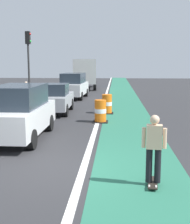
{
  "coord_description": "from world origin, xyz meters",
  "views": [
    {
      "loc": [
        1.76,
        -7.96,
        2.87
      ],
      "look_at": [
        1.02,
        3.02,
        1.1
      ],
      "focal_mm": 49.34,
      "sensor_mm": 36.0,
      "label": 1
    }
  ],
  "objects_px": {
    "skateboarder_on_lane": "(154,148)",
    "parked_suv_third": "(73,86)",
    "parked_suv_nearest": "(19,112)",
    "traffic_barrel_front": "(100,111)",
    "pedestrian_crossing": "(26,92)",
    "traffic_light_corner": "(28,54)",
    "delivery_truck_down_block": "(85,72)",
    "traffic_barrel_mid": "(107,104)",
    "parked_sedan_second": "(54,99)"
  },
  "relations": [
    {
      "from": "traffic_barrel_front",
      "to": "skateboarder_on_lane",
      "type": "bearing_deg",
      "value": -78.12
    },
    {
      "from": "traffic_barrel_mid",
      "to": "traffic_light_corner",
      "type": "height_order",
      "value": "traffic_light_corner"
    },
    {
      "from": "traffic_barrel_mid",
      "to": "traffic_barrel_front",
      "type": "bearing_deg",
      "value": -95.15
    },
    {
      "from": "traffic_barrel_mid",
      "to": "pedestrian_crossing",
      "type": "xyz_separation_m",
      "value": [
        -5.61,
        3.22,
        0.33
      ]
    },
    {
      "from": "delivery_truck_down_block",
      "to": "pedestrian_crossing",
      "type": "bearing_deg",
      "value": -101.39
    },
    {
      "from": "parked_suv_nearest",
      "to": "parked_suv_third",
      "type": "relative_size",
      "value": 0.98
    },
    {
      "from": "skateboarder_on_lane",
      "to": "parked_suv_third",
      "type": "bearing_deg",
      "value": 103.65
    },
    {
      "from": "parked_suv_third",
      "to": "delivery_truck_down_block",
      "type": "distance_m",
      "value": 9.4
    },
    {
      "from": "parked_suv_nearest",
      "to": "traffic_barrel_mid",
      "type": "relative_size",
      "value": 4.23
    },
    {
      "from": "pedestrian_crossing",
      "to": "skateboarder_on_lane",
      "type": "bearing_deg",
      "value": -62.8
    },
    {
      "from": "parked_sedan_second",
      "to": "delivery_truck_down_block",
      "type": "height_order",
      "value": "delivery_truck_down_block"
    },
    {
      "from": "delivery_truck_down_block",
      "to": "traffic_light_corner",
      "type": "bearing_deg",
      "value": -104.17
    },
    {
      "from": "skateboarder_on_lane",
      "to": "pedestrian_crossing",
      "type": "xyz_separation_m",
      "value": [
        -7.0,
        13.62,
        -0.05
      ]
    },
    {
      "from": "parked_suv_third",
      "to": "traffic_light_corner",
      "type": "distance_m",
      "value": 4.55
    },
    {
      "from": "parked_suv_nearest",
      "to": "parked_sedan_second",
      "type": "height_order",
      "value": "parked_suv_nearest"
    },
    {
      "from": "parked_suv_nearest",
      "to": "parked_suv_third",
      "type": "xyz_separation_m",
      "value": [
        0.2,
        13.57,
        0.0
      ]
    },
    {
      "from": "delivery_truck_down_block",
      "to": "pedestrian_crossing",
      "type": "height_order",
      "value": "delivery_truck_down_block"
    },
    {
      "from": "skateboarder_on_lane",
      "to": "traffic_barrel_front",
      "type": "xyz_separation_m",
      "value": [
        -1.63,
        7.74,
        -0.38
      ]
    },
    {
      "from": "parked_suv_nearest",
      "to": "parked_sedan_second",
      "type": "relative_size",
      "value": 1.11
    },
    {
      "from": "traffic_barrel_front",
      "to": "traffic_light_corner",
      "type": "xyz_separation_m",
      "value": [
        -5.63,
        7.61,
        2.97
      ]
    },
    {
      "from": "parked_suv_nearest",
      "to": "parked_sedan_second",
      "type": "bearing_deg",
      "value": 89.21
    },
    {
      "from": "skateboarder_on_lane",
      "to": "traffic_barrel_front",
      "type": "height_order",
      "value": "skateboarder_on_lane"
    },
    {
      "from": "skateboarder_on_lane",
      "to": "parked_suv_third",
      "type": "height_order",
      "value": "parked_suv_third"
    },
    {
      "from": "parked_suv_third",
      "to": "traffic_barrel_front",
      "type": "xyz_separation_m",
      "value": [
        2.7,
        -10.07,
        -0.5
      ]
    },
    {
      "from": "parked_suv_nearest",
      "to": "skateboarder_on_lane",
      "type": "bearing_deg",
      "value": -43.12
    },
    {
      "from": "parked_sedan_second",
      "to": "traffic_barrel_front",
      "type": "bearing_deg",
      "value": -42.85
    },
    {
      "from": "parked_sedan_second",
      "to": "pedestrian_crossing",
      "type": "relative_size",
      "value": 2.58
    },
    {
      "from": "parked_suv_third",
      "to": "traffic_barrel_mid",
      "type": "relative_size",
      "value": 4.3
    },
    {
      "from": "parked_suv_third",
      "to": "traffic_light_corner",
      "type": "xyz_separation_m",
      "value": [
        -2.93,
        -2.47,
        2.47
      ]
    },
    {
      "from": "pedestrian_crossing",
      "to": "traffic_light_corner",
      "type": "bearing_deg",
      "value": 98.42
    },
    {
      "from": "traffic_barrel_mid",
      "to": "delivery_truck_down_block",
      "type": "distance_m",
      "value": 17.08
    },
    {
      "from": "delivery_truck_down_block",
      "to": "skateboarder_on_lane",
      "type": "bearing_deg",
      "value": -81.08
    },
    {
      "from": "traffic_barrel_mid",
      "to": "skateboarder_on_lane",
      "type": "bearing_deg",
      "value": -82.39
    },
    {
      "from": "traffic_barrel_front",
      "to": "pedestrian_crossing",
      "type": "distance_m",
      "value": 7.97
    },
    {
      "from": "parked_suv_third",
      "to": "skateboarder_on_lane",
      "type": "bearing_deg",
      "value": -76.35
    },
    {
      "from": "parked_suv_nearest",
      "to": "pedestrian_crossing",
      "type": "xyz_separation_m",
      "value": [
        -2.47,
        9.38,
        -0.17
      ]
    },
    {
      "from": "skateboarder_on_lane",
      "to": "traffic_barrel_mid",
      "type": "bearing_deg",
      "value": 97.61
    },
    {
      "from": "parked_sedan_second",
      "to": "traffic_barrel_mid",
      "type": "distance_m",
      "value": 3.07
    },
    {
      "from": "traffic_barrel_front",
      "to": "pedestrian_crossing",
      "type": "height_order",
      "value": "pedestrian_crossing"
    },
    {
      "from": "traffic_barrel_front",
      "to": "traffic_barrel_mid",
      "type": "distance_m",
      "value": 2.66
    },
    {
      "from": "traffic_barrel_front",
      "to": "pedestrian_crossing",
      "type": "relative_size",
      "value": 0.68
    },
    {
      "from": "skateboarder_on_lane",
      "to": "parked_suv_nearest",
      "type": "relative_size",
      "value": 0.37
    },
    {
      "from": "traffic_barrel_front",
      "to": "delivery_truck_down_block",
      "type": "xyz_separation_m",
      "value": [
        -2.64,
        19.43,
        1.31
      ]
    },
    {
      "from": "traffic_barrel_front",
      "to": "parked_suv_nearest",
      "type": "bearing_deg",
      "value": -129.65
    },
    {
      "from": "traffic_barrel_front",
      "to": "traffic_barrel_mid",
      "type": "relative_size",
      "value": 1.0
    },
    {
      "from": "parked_sedan_second",
      "to": "parked_suv_third",
      "type": "bearing_deg",
      "value": 89.1
    },
    {
      "from": "skateboarder_on_lane",
      "to": "traffic_barrel_mid",
      "type": "distance_m",
      "value": 10.49
    },
    {
      "from": "parked_suv_nearest",
      "to": "traffic_barrel_front",
      "type": "height_order",
      "value": "parked_suv_nearest"
    },
    {
      "from": "traffic_barrel_front",
      "to": "traffic_barrel_mid",
      "type": "xyz_separation_m",
      "value": [
        0.24,
        2.65,
        0.0
      ]
    },
    {
      "from": "traffic_barrel_mid",
      "to": "parked_sedan_second",
      "type": "bearing_deg",
      "value": -179.25
    }
  ]
}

